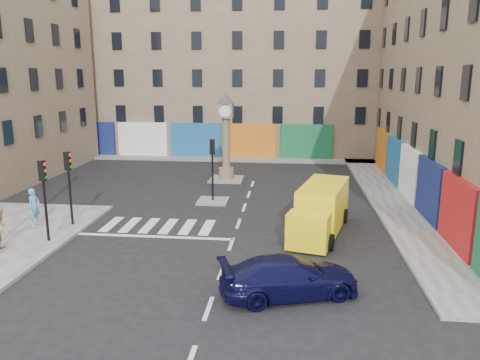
% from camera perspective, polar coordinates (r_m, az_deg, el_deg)
% --- Properties ---
extents(ground, '(120.00, 120.00, 0.00)m').
position_cam_1_polar(ground, '(20.55, -1.43, -8.81)').
color(ground, black).
rests_on(ground, ground).
extents(sidewalk_right, '(2.60, 30.00, 0.15)m').
position_cam_1_polar(sidewalk_right, '(30.52, 17.58, -2.01)').
color(sidewalk_right, gray).
rests_on(sidewalk_right, ground).
extents(sidewalk_far, '(32.00, 2.40, 0.15)m').
position_cam_1_polar(sidewalk_far, '(42.32, -2.86, 2.62)').
color(sidewalk_far, gray).
rests_on(sidewalk_far, ground).
extents(island_near, '(1.80, 1.80, 0.12)m').
position_cam_1_polar(island_near, '(28.33, -3.32, -2.57)').
color(island_near, gray).
rests_on(island_near, ground).
extents(island_far, '(2.40, 2.40, 0.12)m').
position_cam_1_polar(island_far, '(34.08, -1.68, 0.10)').
color(island_far, gray).
rests_on(island_far, ground).
extents(building_far, '(32.00, 10.00, 17.00)m').
position_cam_1_polar(building_far, '(47.39, -1.85, 13.96)').
color(building_far, '#8A745C').
rests_on(building_far, ground).
extents(traffic_light_left_near, '(0.28, 0.22, 3.70)m').
position_cam_1_polar(traffic_light_left_near, '(22.55, -22.81, -0.89)').
color(traffic_light_left_near, black).
rests_on(traffic_light_left_near, sidewalk_left).
extents(traffic_light_left_far, '(0.28, 0.22, 3.70)m').
position_cam_1_polar(traffic_light_left_far, '(24.61, -20.16, 0.42)').
color(traffic_light_left_far, black).
rests_on(traffic_light_left_far, sidewalk_left).
extents(traffic_light_island, '(0.28, 0.22, 3.70)m').
position_cam_1_polar(traffic_light_island, '(27.76, -3.39, 2.47)').
color(traffic_light_island, black).
rests_on(traffic_light_island, island_near).
extents(clock_pillar, '(1.20, 1.20, 6.10)m').
position_cam_1_polar(clock_pillar, '(33.48, -1.72, 5.93)').
color(clock_pillar, '#887059').
rests_on(clock_pillar, island_far).
extents(navy_sedan, '(5.24, 3.43, 1.41)m').
position_cam_1_polar(navy_sedan, '(16.65, 6.04, -11.64)').
color(navy_sedan, black).
rests_on(navy_sedan, ground).
extents(yellow_van, '(3.33, 6.46, 2.25)m').
position_cam_1_polar(yellow_van, '(23.15, 9.78, -3.56)').
color(yellow_van, yellow).
rests_on(yellow_van, ground).
extents(pedestrian_blue, '(0.57, 0.76, 1.90)m').
position_cam_1_polar(pedestrian_blue, '(25.43, -23.79, -3.04)').
color(pedestrian_blue, '#5697C4').
rests_on(pedestrian_blue, sidewalk_left).
extents(pedestrian_tan, '(0.97, 1.09, 1.87)m').
position_cam_1_polar(pedestrian_tan, '(22.59, -27.13, -5.33)').
color(pedestrian_tan, tan).
rests_on(pedestrian_tan, sidewalk_left).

